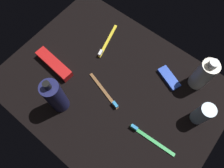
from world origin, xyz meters
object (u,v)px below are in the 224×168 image
Objects in this scene: toothpaste_box_red at (54,64)px; snack_bar_blue at (169,78)px; toothbrush_green at (149,138)px; toothbrush_brown at (105,92)px; deodorant_stick at (202,114)px; bodywash_bottle at (203,74)px; lotion_bottle at (55,96)px; toothbrush_yellow at (107,42)px.

snack_bar_blue is at bearing -144.25° from toothpaste_box_red.
toothbrush_green is 23.35cm from toothbrush_brown.
bodywash_bottle is at bearing -59.40° from deodorant_stick.
lotion_bottle is 1.13× the size of toothpaste_box_red.
toothbrush_green is at bearing -162.52° from lotion_bottle.
snack_bar_blue is (7.28, -24.06, 0.14)cm from toothbrush_green.
toothbrush_yellow is 23.08cm from toothbrush_brown.
lotion_bottle is at bearing 32.85° from deodorant_stick.
lotion_bottle reaches higher than toothbrush_yellow.
lotion_bottle reaches higher than toothbrush_brown.
bodywash_bottle is at bearing -131.47° from lotion_bottle.
toothpaste_box_red is at bearing 9.01° from toothbrush_brown.
deodorant_stick is 0.62× the size of toothbrush_yellow.
lotion_bottle is 50.90cm from deodorant_stick.
deodorant_stick reaches higher than toothpaste_box_red.
lotion_bottle reaches higher than toothpaste_box_red.
lotion_bottle is 1.13× the size of toothbrush_yellow.
bodywash_bottle is 36.79cm from toothbrush_brown.
deodorant_stick is (-7.34, 12.42, -1.89)cm from bodywash_bottle.
snack_bar_blue is (16.70, -6.97, -4.69)cm from deodorant_stick.
deodorant_stick is at bearing 178.89° from snack_bar_blue.
toothbrush_yellow is at bearing -82.83° from lotion_bottle.
toothbrush_brown is at bearing -8.70° from toothbrush_green.
bodywash_bottle is at bearing -168.82° from toothbrush_yellow.
toothbrush_brown reaches higher than snack_bar_blue.
toothpaste_box_red reaches higher than snack_bar_blue.
toothbrush_yellow is at bearing 11.18° from bodywash_bottle.
toothbrush_brown is at bearing 45.91° from bodywash_bottle.
deodorant_stick is at bearing -158.69° from toothpaste_box_red.
bodywash_bottle is (-35.33, -39.97, -1.43)cm from lotion_bottle.
lotion_bottle is at bearing 17.48° from toothbrush_green.
toothbrush_brown is (25.17, 25.98, -6.73)cm from bodywash_bottle.
toothbrush_brown is (32.51, 13.56, -4.84)cm from deodorant_stick.
bodywash_bottle is 57.53cm from toothpaste_box_red.
lotion_bottle is 33.45cm from toothbrush_yellow.
toothbrush_green is at bearing 85.96° from bodywash_bottle.
lotion_bottle is 43.94cm from snack_bar_blue.
deodorant_stick is at bearing 174.34° from toothbrush_yellow.
toothbrush_brown is 24.06cm from toothpaste_box_red.
deodorant_stick reaches higher than toothbrush_green.
toothbrush_green is at bearing -175.52° from toothpaste_box_red.
toothbrush_green is (-33.25, -10.47, -8.16)cm from lotion_bottle.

